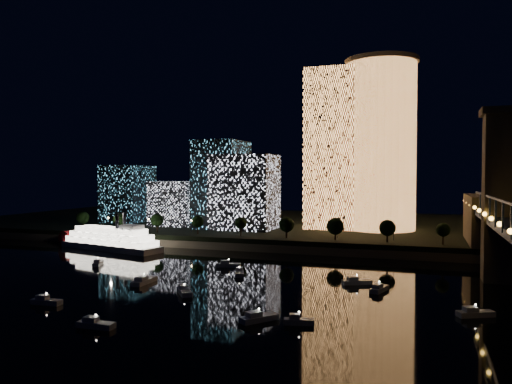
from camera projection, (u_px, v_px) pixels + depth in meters
ground at (229, 306)px, 117.66m from camera, size 520.00×520.00×0.00m
far_bank at (340, 227)px, 268.97m from camera, size 420.00×160.00×5.00m
seawall at (307, 250)px, 195.20m from camera, size 420.00×6.00×3.00m
tower_cylindrical at (381, 145)px, 234.19m from camera, size 34.00×34.00×79.66m
tower_rectangular at (332, 150)px, 241.91m from camera, size 23.94×23.94×76.17m
midrise_blocks at (200, 191)px, 251.46m from camera, size 100.20×39.21×42.51m
riverboat at (107, 239)px, 206.84m from camera, size 53.25×22.21×15.75m
motorboats at (230, 289)px, 131.13m from camera, size 122.55×73.88×2.78m
esplanade_trees at (246, 223)px, 209.45m from camera, size 165.62×6.85×8.92m
street_lamps at (237, 225)px, 217.23m from camera, size 132.70×0.70×5.65m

